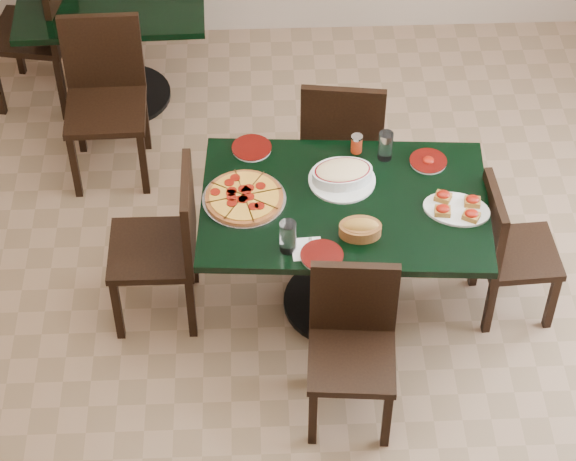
{
  "coord_description": "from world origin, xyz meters",
  "views": [
    {
      "loc": [
        -0.27,
        -3.51,
        4.51
      ],
      "look_at": [
        -0.13,
        0.0,
        0.87
      ],
      "focal_mm": 70.0,
      "sensor_mm": 36.0,
      "label": 1
    }
  ],
  "objects_px": {
    "pepperoni_pizza": "(244,198)",
    "bread_basket": "(360,228)",
    "back_chair_near": "(105,89)",
    "chair_right": "(506,246)",
    "back_chair_left": "(45,22)",
    "chair_near": "(352,337)",
    "lasagna_casserole": "(342,174)",
    "main_table": "(343,228)",
    "bruschetta_platter": "(457,207)",
    "chair_far": "(342,136)",
    "back_table": "(115,28)",
    "chair_left": "(168,239)"
  },
  "relations": [
    {
      "from": "pepperoni_pizza",
      "to": "bread_basket",
      "type": "relative_size",
      "value": 1.99
    },
    {
      "from": "back_chair_near",
      "to": "pepperoni_pizza",
      "type": "distance_m",
      "value": 1.4
    },
    {
      "from": "chair_right",
      "to": "back_chair_left",
      "type": "bearing_deg",
      "value": 50.11
    },
    {
      "from": "chair_near",
      "to": "lasagna_casserole",
      "type": "height_order",
      "value": "chair_near"
    },
    {
      "from": "main_table",
      "to": "lasagna_casserole",
      "type": "height_order",
      "value": "lasagna_casserole"
    },
    {
      "from": "main_table",
      "to": "bruschetta_platter",
      "type": "height_order",
      "value": "bruschetta_platter"
    },
    {
      "from": "chair_right",
      "to": "pepperoni_pizza",
      "type": "bearing_deg",
      "value": 83.47
    },
    {
      "from": "pepperoni_pizza",
      "to": "chair_near",
      "type": "bearing_deg",
      "value": -53.14
    },
    {
      "from": "back_chair_left",
      "to": "bread_basket",
      "type": "relative_size",
      "value": 4.92
    },
    {
      "from": "chair_far",
      "to": "chair_right",
      "type": "xyz_separation_m",
      "value": [
        0.76,
        -0.77,
        -0.07
      ]
    },
    {
      "from": "back_table",
      "to": "back_chair_left",
      "type": "bearing_deg",
      "value": 175.14
    },
    {
      "from": "back_table",
      "to": "chair_right",
      "type": "height_order",
      "value": "chair_right"
    },
    {
      "from": "pepperoni_pizza",
      "to": "bruschetta_platter",
      "type": "bearing_deg",
      "value": -6.28
    },
    {
      "from": "back_table",
      "to": "chair_far",
      "type": "bearing_deg",
      "value": -40.14
    },
    {
      "from": "main_table",
      "to": "back_table",
      "type": "relative_size",
      "value": 1.29
    },
    {
      "from": "chair_far",
      "to": "chair_left",
      "type": "bearing_deg",
      "value": 45.94
    },
    {
      "from": "main_table",
      "to": "bread_basket",
      "type": "xyz_separation_m",
      "value": [
        0.05,
        -0.22,
        0.22
      ]
    },
    {
      "from": "chair_far",
      "to": "bruschetta_platter",
      "type": "xyz_separation_m",
      "value": [
        0.47,
        -0.81,
        0.25
      ]
    },
    {
      "from": "back_chair_near",
      "to": "chair_left",
      "type": "bearing_deg",
      "value": -72.7
    },
    {
      "from": "back_chair_near",
      "to": "chair_far",
      "type": "bearing_deg",
      "value": -19.89
    },
    {
      "from": "back_table",
      "to": "lasagna_casserole",
      "type": "distance_m",
      "value": 2.05
    },
    {
      "from": "back_chair_left",
      "to": "bruschetta_platter",
      "type": "xyz_separation_m",
      "value": [
        2.17,
        -1.86,
        0.21
      ]
    },
    {
      "from": "chair_left",
      "to": "chair_near",
      "type": "bearing_deg",
      "value": 54.56
    },
    {
      "from": "main_table",
      "to": "bruschetta_platter",
      "type": "bearing_deg",
      "value": -5.07
    },
    {
      "from": "chair_far",
      "to": "chair_right",
      "type": "distance_m",
      "value": 1.09
    },
    {
      "from": "chair_left",
      "to": "bread_basket",
      "type": "xyz_separation_m",
      "value": [
        0.92,
        -0.23,
        0.27
      ]
    },
    {
      "from": "main_table",
      "to": "pepperoni_pizza",
      "type": "distance_m",
      "value": 0.52
    },
    {
      "from": "lasagna_casserole",
      "to": "bread_basket",
      "type": "distance_m",
      "value": 0.37
    },
    {
      "from": "chair_near",
      "to": "back_chair_left",
      "type": "distance_m",
      "value": 2.91
    },
    {
      "from": "pepperoni_pizza",
      "to": "bread_basket",
      "type": "height_order",
      "value": "bread_basket"
    },
    {
      "from": "back_table",
      "to": "back_chair_near",
      "type": "xyz_separation_m",
      "value": [
        -0.01,
        -0.59,
        0.01
      ]
    },
    {
      "from": "chair_far",
      "to": "back_chair_near",
      "type": "distance_m",
      "value": 1.38
    },
    {
      "from": "back_table",
      "to": "chair_far",
      "type": "height_order",
      "value": "chair_far"
    },
    {
      "from": "lasagna_casserole",
      "to": "pepperoni_pizza",
      "type": "bearing_deg",
      "value": -174.18
    },
    {
      "from": "chair_right",
      "to": "back_chair_left",
      "type": "distance_m",
      "value": 3.07
    },
    {
      "from": "chair_far",
      "to": "lasagna_casserole",
      "type": "xyz_separation_m",
      "value": [
        -0.05,
        -0.59,
        0.27
      ]
    },
    {
      "from": "back_table",
      "to": "lasagna_casserole",
      "type": "xyz_separation_m",
      "value": [
        1.24,
        -1.62,
        0.27
      ]
    },
    {
      "from": "back_chair_left",
      "to": "bread_basket",
      "type": "distance_m",
      "value": 2.64
    },
    {
      "from": "pepperoni_pizza",
      "to": "bruschetta_platter",
      "type": "distance_m",
      "value": 1.01
    },
    {
      "from": "chair_near",
      "to": "back_chair_near",
      "type": "xyz_separation_m",
      "value": [
        -1.25,
        1.78,
        0.06
      ]
    },
    {
      "from": "bruschetta_platter",
      "to": "chair_far",
      "type": "bearing_deg",
      "value": 138.26
    },
    {
      "from": "pepperoni_pizza",
      "to": "back_table",
      "type": "bearing_deg",
      "value": 113.72
    },
    {
      "from": "main_table",
      "to": "bread_basket",
      "type": "relative_size",
      "value": 7.05
    },
    {
      "from": "back_table",
      "to": "chair_near",
      "type": "distance_m",
      "value": 2.68
    },
    {
      "from": "back_chair_left",
      "to": "main_table",
      "type": "bearing_deg",
      "value": 52.84
    },
    {
      "from": "chair_far",
      "to": "pepperoni_pizza",
      "type": "bearing_deg",
      "value": 60.51
    },
    {
      "from": "chair_left",
      "to": "back_chair_near",
      "type": "relative_size",
      "value": 0.96
    },
    {
      "from": "main_table",
      "to": "chair_near",
      "type": "distance_m",
      "value": 0.62
    },
    {
      "from": "back_chair_near",
      "to": "back_chair_left",
      "type": "distance_m",
      "value": 0.73
    },
    {
      "from": "main_table",
      "to": "chair_near",
      "type": "relative_size",
      "value": 1.67
    }
  ]
}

